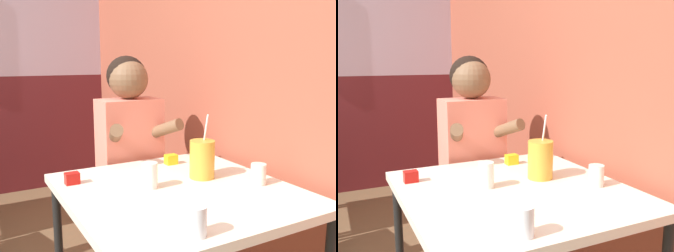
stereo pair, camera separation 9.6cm
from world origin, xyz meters
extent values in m
cube|color=#9E4C38|center=(1.31, 1.36, 1.35)|extent=(0.06, 4.72, 2.70)
cube|color=beige|center=(0.76, 0.29, 0.71)|extent=(0.90, 0.95, 0.04)
cylinder|color=black|center=(0.35, 0.73, 0.34)|extent=(0.04, 0.04, 0.69)
cylinder|color=black|center=(1.17, 0.73, 0.34)|extent=(0.04, 0.04, 0.69)
cube|color=#EA7F6B|center=(0.81, 0.91, 0.23)|extent=(0.31, 0.20, 0.46)
cube|color=#EA7F6B|center=(0.81, 0.91, 0.75)|extent=(0.34, 0.20, 0.58)
sphere|color=black|center=(0.81, 0.94, 1.16)|extent=(0.22, 0.22, 0.22)
sphere|color=brown|center=(0.81, 0.91, 1.15)|extent=(0.22, 0.22, 0.22)
cylinder|color=brown|center=(0.67, 0.77, 0.88)|extent=(0.14, 0.27, 0.15)
cylinder|color=brown|center=(0.94, 0.77, 0.88)|extent=(0.14, 0.27, 0.15)
cylinder|color=gold|center=(0.93, 0.37, 0.81)|extent=(0.11, 0.11, 0.17)
cylinder|color=white|center=(0.95, 0.37, 0.95)|extent=(0.01, 0.04, 0.14)
cylinder|color=silver|center=(0.59, -0.10, 0.77)|extent=(0.07, 0.07, 0.10)
cylinder|color=silver|center=(0.66, 0.36, 0.78)|extent=(0.07, 0.07, 0.11)
cylinder|color=silver|center=(1.09, 0.17, 0.77)|extent=(0.07, 0.07, 0.09)
cube|color=#B7140F|center=(0.39, 0.57, 0.75)|extent=(0.06, 0.04, 0.05)
cube|color=yellow|center=(0.92, 0.63, 0.75)|extent=(0.06, 0.04, 0.05)
camera|label=1|loc=(0.00, -0.98, 1.25)|focal=40.00mm
camera|label=2|loc=(0.08, -1.03, 1.25)|focal=40.00mm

